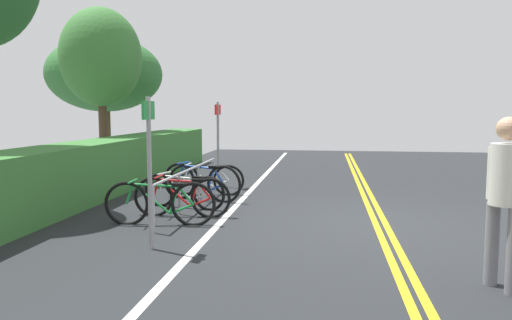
% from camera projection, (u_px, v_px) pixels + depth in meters
% --- Properties ---
extents(ground_plane, '(28.40, 11.85, 0.05)m').
position_uv_depth(ground_plane, '(381.00, 226.00, 7.92)').
color(ground_plane, '#232628').
extents(centre_line_yellow_inner, '(25.56, 0.10, 0.00)m').
position_uv_depth(centre_line_yellow_inner, '(386.00, 224.00, 7.91)').
color(centre_line_yellow_inner, gold).
rests_on(centre_line_yellow_inner, ground_plane).
extents(centre_line_yellow_outer, '(25.56, 0.10, 0.00)m').
position_uv_depth(centre_line_yellow_outer, '(376.00, 224.00, 7.93)').
color(centre_line_yellow_outer, gold).
rests_on(centre_line_yellow_outer, ground_plane).
extents(bike_lane_stripe_white, '(25.56, 0.12, 0.00)m').
position_uv_depth(bike_lane_stripe_white, '(224.00, 219.00, 8.29)').
color(bike_lane_stripe_white, white).
rests_on(bike_lane_stripe_white, ground_plane).
extents(bike_rack, '(3.99, 0.05, 0.74)m').
position_uv_depth(bike_rack, '(190.00, 179.00, 9.23)').
color(bike_rack, '#9EA0A5').
rests_on(bike_rack, ground_plane).
extents(bicycle_0, '(0.46, 1.81, 0.75)m').
position_uv_depth(bicycle_0, '(160.00, 203.00, 7.85)').
color(bicycle_0, black).
rests_on(bicycle_0, ground_plane).
extents(bicycle_1, '(0.46, 1.73, 0.73)m').
position_uv_depth(bicycle_1, '(182.00, 197.00, 8.48)').
color(bicycle_1, black).
rests_on(bicycle_1, ground_plane).
extents(bicycle_2, '(0.55, 1.69, 0.68)m').
position_uv_depth(bicycle_2, '(184.00, 191.00, 9.20)').
color(bicycle_2, black).
rests_on(bicycle_2, ground_plane).
extents(bicycle_3, '(0.64, 1.78, 0.79)m').
position_uv_depth(bicycle_3, '(201.00, 182.00, 9.99)').
color(bicycle_3, black).
rests_on(bicycle_3, ground_plane).
extents(bicycle_4, '(0.46, 1.67, 0.71)m').
position_uv_depth(bicycle_4, '(207.00, 180.00, 10.64)').
color(bicycle_4, black).
rests_on(bicycle_4, ground_plane).
extents(pedestrian, '(0.45, 0.32, 1.78)m').
position_uv_depth(pedestrian, '(506.00, 191.00, 4.94)').
color(pedestrian, slate).
rests_on(pedestrian, ground_plane).
extents(sign_post_near, '(0.36, 0.06, 2.02)m').
position_uv_depth(sign_post_near, '(149.00, 157.00, 6.38)').
color(sign_post_near, gray).
rests_on(sign_post_near, ground_plane).
extents(sign_post_far, '(0.36, 0.07, 2.03)m').
position_uv_depth(sign_post_far, '(218.00, 136.00, 11.65)').
color(sign_post_far, gray).
rests_on(sign_post_far, ground_plane).
extents(hedge_backdrop, '(12.94, 1.11, 1.17)m').
position_uv_depth(hedge_backdrop, '(106.00, 166.00, 11.04)').
color(hedge_backdrop, '#387533').
rests_on(hedge_backdrop, ground_plane).
extents(tree_far_right, '(2.12, 2.12, 4.51)m').
position_uv_depth(tree_far_right, '(101.00, 58.00, 12.83)').
color(tree_far_right, '#473323').
rests_on(tree_far_right, ground_plane).
extents(tree_extra, '(3.55, 3.55, 4.11)m').
position_uv_depth(tree_extra, '(105.00, 74.00, 15.26)').
color(tree_extra, brown).
rests_on(tree_extra, ground_plane).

